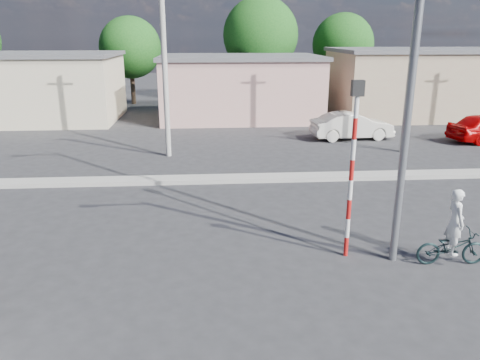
{
  "coord_description": "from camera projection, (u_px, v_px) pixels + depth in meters",
  "views": [
    {
      "loc": [
        -0.23,
        -8.99,
        5.36
      ],
      "look_at": [
        0.7,
        3.92,
        1.3
      ],
      "focal_mm": 35.0,
      "sensor_mm": 36.0,
      "label": 1
    }
  ],
  "objects": [
    {
      "name": "ground_plane",
      "position": [
        221.0,
        291.0,
        10.18
      ],
      "size": [
        120.0,
        120.0,
        0.0
      ],
      "primitive_type": "plane",
      "color": "#2B2B2D",
      "rests_on": "ground"
    },
    {
      "name": "median",
      "position": [
        214.0,
        179.0,
        17.77
      ],
      "size": [
        40.0,
        0.8,
        0.16
      ],
      "primitive_type": "cube",
      "color": "#99968E",
      "rests_on": "ground"
    },
    {
      "name": "bicycle",
      "position": [
        451.0,
        247.0,
        11.26
      ],
      "size": [
        1.71,
        0.65,
        0.89
      ],
      "primitive_type": "imported",
      "rotation": [
        0.0,
        0.0,
        1.53
      ],
      "color": "black",
      "rests_on": "ground"
    },
    {
      "name": "cyclist",
      "position": [
        454.0,
        233.0,
        11.15
      ],
      "size": [
        0.41,
        0.6,
        1.62
      ],
      "primitive_type": "imported",
      "rotation": [
        0.0,
        0.0,
        1.53
      ],
      "color": "white",
      "rests_on": "ground"
    },
    {
      "name": "car_cream",
      "position": [
        352.0,
        126.0,
        24.7
      ],
      "size": [
        4.38,
        1.83,
        1.41
      ],
      "primitive_type": "imported",
      "rotation": [
        0.0,
        0.0,
        1.65
      ],
      "color": "silver",
      "rests_on": "ground"
    },
    {
      "name": "traffic_pole",
      "position": [
        353.0,
        156.0,
        11.05
      ],
      "size": [
        0.28,
        0.18,
        4.36
      ],
      "color": "red",
      "rests_on": "ground"
    },
    {
      "name": "streetlight",
      "position": [
        407.0,
        53.0,
        10.12
      ],
      "size": [
        2.34,
        0.22,
        9.0
      ],
      "color": "slate",
      "rests_on": "ground"
    },
    {
      "name": "building_row",
      "position": [
        226.0,
        85.0,
        30.55
      ],
      "size": [
        37.8,
        7.3,
        4.44
      ],
      "color": "beige",
      "rests_on": "ground"
    },
    {
      "name": "tree_row",
      "position": [
        178.0,
        41.0,
        35.81
      ],
      "size": [
        34.13,
        7.32,
        8.1
      ],
      "color": "#38281E",
      "rests_on": "ground"
    },
    {
      "name": "utility_poles",
      "position": [
        285.0,
        64.0,
        20.6
      ],
      "size": [
        35.4,
        0.24,
        8.0
      ],
      "color": "#99968E",
      "rests_on": "ground"
    }
  ]
}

